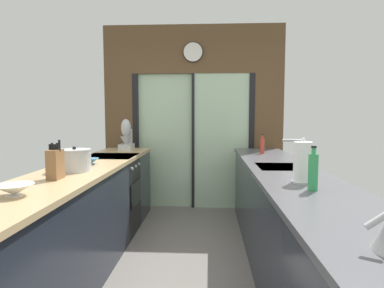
{
  "coord_description": "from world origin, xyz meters",
  "views": [
    {
      "loc": [
        0.24,
        -2.47,
        1.39
      ],
      "look_at": [
        0.06,
        0.85,
        1.1
      ],
      "focal_mm": 30.61,
      "sensor_mm": 36.0,
      "label": 1
    }
  ],
  "objects_px": {
    "mixing_bowl_far": "(91,161)",
    "soap_bottle_far": "(262,145)",
    "stand_mixer": "(126,138)",
    "stock_pot": "(75,160)",
    "soap_bottle_near": "(313,171)",
    "mixing_bowl_mid": "(14,190)",
    "knife_block": "(55,164)",
    "paper_towel_roll": "(303,163)",
    "oven_range": "(111,195)"
  },
  "relations": [
    {
      "from": "mixing_bowl_mid",
      "to": "stock_pot",
      "type": "xyz_separation_m",
      "value": [
        0.0,
        0.86,
        0.06
      ]
    },
    {
      "from": "soap_bottle_near",
      "to": "knife_block",
      "type": "bearing_deg",
      "value": 171.58
    },
    {
      "from": "soap_bottle_near",
      "to": "mixing_bowl_far",
      "type": "bearing_deg",
      "value": 150.9
    },
    {
      "from": "oven_range",
      "to": "soap_bottle_near",
      "type": "relative_size",
      "value": 3.27
    },
    {
      "from": "mixing_bowl_mid",
      "to": "knife_block",
      "type": "bearing_deg",
      "value": 89.99
    },
    {
      "from": "mixing_bowl_far",
      "to": "paper_towel_roll",
      "type": "bearing_deg",
      "value": -23.1
    },
    {
      "from": "oven_range",
      "to": "mixing_bowl_mid",
      "type": "relative_size",
      "value": 4.2
    },
    {
      "from": "stand_mixer",
      "to": "mixing_bowl_far",
      "type": "bearing_deg",
      "value": -90.0
    },
    {
      "from": "mixing_bowl_far",
      "to": "stock_pot",
      "type": "relative_size",
      "value": 0.55
    },
    {
      "from": "knife_block",
      "to": "soap_bottle_far",
      "type": "xyz_separation_m",
      "value": [
        1.78,
        1.71,
        -0.01
      ]
    },
    {
      "from": "stock_pot",
      "to": "paper_towel_roll",
      "type": "distance_m",
      "value": 1.82
    },
    {
      "from": "oven_range",
      "to": "stock_pot",
      "type": "distance_m",
      "value": 1.19
    },
    {
      "from": "soap_bottle_far",
      "to": "soap_bottle_near",
      "type": "bearing_deg",
      "value": -90.0
    },
    {
      "from": "knife_block",
      "to": "soap_bottle_far",
      "type": "distance_m",
      "value": 2.47
    },
    {
      "from": "knife_block",
      "to": "soap_bottle_near",
      "type": "height_order",
      "value": "knife_block"
    },
    {
      "from": "oven_range",
      "to": "knife_block",
      "type": "height_order",
      "value": "knife_block"
    },
    {
      "from": "mixing_bowl_mid",
      "to": "soap_bottle_near",
      "type": "height_order",
      "value": "soap_bottle_near"
    },
    {
      "from": "mixing_bowl_mid",
      "to": "mixing_bowl_far",
      "type": "bearing_deg",
      "value": 90.0
    },
    {
      "from": "paper_towel_roll",
      "to": "oven_range",
      "type": "bearing_deg",
      "value": 141.53
    },
    {
      "from": "stock_pot",
      "to": "soap_bottle_near",
      "type": "bearing_deg",
      "value": -18.92
    },
    {
      "from": "mixing_bowl_mid",
      "to": "stand_mixer",
      "type": "distance_m",
      "value": 2.59
    },
    {
      "from": "mixing_bowl_mid",
      "to": "paper_towel_roll",
      "type": "distance_m",
      "value": 1.85
    },
    {
      "from": "stock_pot",
      "to": "soap_bottle_near",
      "type": "distance_m",
      "value": 1.88
    },
    {
      "from": "oven_range",
      "to": "paper_towel_roll",
      "type": "bearing_deg",
      "value": -38.47
    },
    {
      "from": "mixing_bowl_mid",
      "to": "mixing_bowl_far",
      "type": "relative_size",
      "value": 1.47
    },
    {
      "from": "mixing_bowl_mid",
      "to": "knife_block",
      "type": "relative_size",
      "value": 0.75
    },
    {
      "from": "soap_bottle_far",
      "to": "paper_towel_roll",
      "type": "bearing_deg",
      "value": -90.0
    },
    {
      "from": "mixing_bowl_far",
      "to": "soap_bottle_far",
      "type": "relative_size",
      "value": 0.62
    },
    {
      "from": "soap_bottle_near",
      "to": "paper_towel_roll",
      "type": "distance_m",
      "value": 0.23
    },
    {
      "from": "mixing_bowl_mid",
      "to": "soap_bottle_near",
      "type": "distance_m",
      "value": 1.8
    },
    {
      "from": "stand_mixer",
      "to": "soap_bottle_far",
      "type": "height_order",
      "value": "stand_mixer"
    },
    {
      "from": "oven_range",
      "to": "mixing_bowl_mid",
      "type": "bearing_deg",
      "value": -89.45
    },
    {
      "from": "mixing_bowl_far",
      "to": "stand_mixer",
      "type": "xyz_separation_m",
      "value": [
        0.0,
        1.35,
        0.13
      ]
    },
    {
      "from": "knife_block",
      "to": "paper_towel_roll",
      "type": "relative_size",
      "value": 0.92
    },
    {
      "from": "mixing_bowl_mid",
      "to": "stand_mixer",
      "type": "xyz_separation_m",
      "value": [
        0.0,
        2.59,
        0.12
      ]
    },
    {
      "from": "mixing_bowl_mid",
      "to": "stand_mixer",
      "type": "height_order",
      "value": "stand_mixer"
    },
    {
      "from": "knife_block",
      "to": "paper_towel_roll",
      "type": "bearing_deg",
      "value": -1.03
    },
    {
      "from": "stock_pot",
      "to": "paper_towel_roll",
      "type": "xyz_separation_m",
      "value": [
        1.78,
        -0.38,
        0.05
      ]
    },
    {
      "from": "knife_block",
      "to": "paper_towel_roll",
      "type": "distance_m",
      "value": 1.78
    },
    {
      "from": "paper_towel_roll",
      "to": "soap_bottle_near",
      "type": "bearing_deg",
      "value": -90.0
    },
    {
      "from": "mixing_bowl_far",
      "to": "soap_bottle_far",
      "type": "height_order",
      "value": "soap_bottle_far"
    },
    {
      "from": "mixing_bowl_far",
      "to": "soap_bottle_near",
      "type": "xyz_separation_m",
      "value": [
        1.78,
        -0.99,
        0.09
      ]
    },
    {
      "from": "mixing_bowl_mid",
      "to": "stock_pot",
      "type": "height_order",
      "value": "stock_pot"
    },
    {
      "from": "soap_bottle_far",
      "to": "knife_block",
      "type": "bearing_deg",
      "value": -136.16
    },
    {
      "from": "stand_mixer",
      "to": "soap_bottle_far",
      "type": "xyz_separation_m",
      "value": [
        1.78,
        -0.37,
        -0.06
      ]
    },
    {
      "from": "mixing_bowl_mid",
      "to": "stock_pot",
      "type": "bearing_deg",
      "value": 90.0
    },
    {
      "from": "stand_mixer",
      "to": "paper_towel_roll",
      "type": "distance_m",
      "value": 2.76
    },
    {
      "from": "soap_bottle_near",
      "to": "mixing_bowl_mid",
      "type": "bearing_deg",
      "value": -172.06
    },
    {
      "from": "mixing_bowl_mid",
      "to": "paper_towel_roll",
      "type": "bearing_deg",
      "value": 15.08
    },
    {
      "from": "stock_pot",
      "to": "soap_bottle_far",
      "type": "relative_size",
      "value": 1.13
    }
  ]
}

